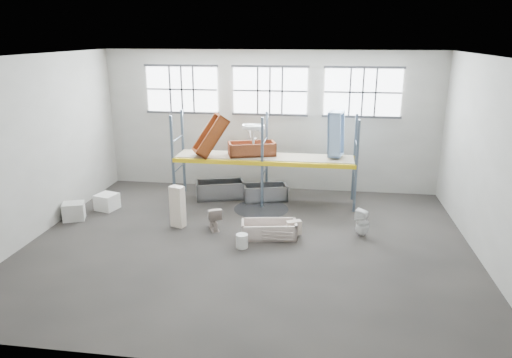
% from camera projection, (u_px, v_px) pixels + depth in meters
% --- Properties ---
extents(floor, '(12.00, 10.00, 0.10)m').
position_uv_depth(floor, '(248.00, 245.00, 12.95)').
color(floor, '#46403B').
rests_on(floor, ground).
extents(ceiling, '(12.00, 10.00, 0.10)m').
position_uv_depth(ceiling, '(247.00, 54.00, 11.44)').
color(ceiling, silver).
rests_on(ceiling, ground).
extents(wall_back, '(12.00, 0.10, 5.00)m').
position_uv_depth(wall_back, '(270.00, 121.00, 16.97)').
color(wall_back, '#A09C93').
rests_on(wall_back, ground).
extents(wall_front, '(12.00, 0.10, 5.00)m').
position_uv_depth(wall_front, '(197.00, 234.00, 7.42)').
color(wall_front, '#9F9C93').
rests_on(wall_front, ground).
extents(wall_left, '(0.10, 10.00, 5.00)m').
position_uv_depth(wall_left, '(32.00, 148.00, 13.02)').
color(wall_left, '#9C9990').
rests_on(wall_left, ground).
extents(wall_right, '(0.10, 10.00, 5.00)m').
position_uv_depth(wall_right, '(495.00, 164.00, 11.37)').
color(wall_right, '#BAB6AB').
rests_on(wall_right, ground).
extents(window_left, '(2.60, 0.04, 1.60)m').
position_uv_depth(window_left, '(182.00, 89.00, 16.98)').
color(window_left, white).
rests_on(window_left, wall_back).
extents(window_mid, '(2.60, 0.04, 1.60)m').
position_uv_depth(window_mid, '(270.00, 91.00, 16.54)').
color(window_mid, white).
rests_on(window_mid, wall_back).
extents(window_right, '(2.60, 0.04, 1.60)m').
position_uv_depth(window_right, '(363.00, 92.00, 16.11)').
color(window_right, white).
rests_on(window_right, wall_back).
extents(rack_upright_la, '(0.08, 0.08, 3.00)m').
position_uv_depth(rack_upright_la, '(173.00, 160.00, 15.65)').
color(rack_upright_la, slate).
rests_on(rack_upright_la, floor).
extents(rack_upright_lb, '(0.08, 0.08, 3.00)m').
position_uv_depth(rack_upright_lb, '(183.00, 152.00, 16.78)').
color(rack_upright_lb, slate).
rests_on(rack_upright_lb, floor).
extents(rack_upright_ma, '(0.08, 0.08, 3.00)m').
position_uv_depth(rack_upright_ma, '(262.00, 163.00, 15.24)').
color(rack_upright_ma, slate).
rests_on(rack_upright_ma, floor).
extents(rack_upright_mb, '(0.08, 0.08, 3.00)m').
position_uv_depth(rack_upright_mb, '(267.00, 154.00, 16.37)').
color(rack_upright_mb, slate).
rests_on(rack_upright_mb, floor).
extents(rack_upright_ra, '(0.08, 0.08, 3.00)m').
position_uv_depth(rack_upright_ra, '(356.00, 167.00, 14.83)').
color(rack_upright_ra, slate).
rests_on(rack_upright_ra, floor).
extents(rack_upright_rb, '(0.08, 0.08, 3.00)m').
position_uv_depth(rack_upright_rb, '(354.00, 158.00, 15.96)').
color(rack_upright_rb, slate).
rests_on(rack_upright_rb, floor).
extents(rack_beam_front, '(6.00, 0.10, 0.14)m').
position_uv_depth(rack_beam_front, '(262.00, 163.00, 15.24)').
color(rack_beam_front, yellow).
rests_on(rack_beam_front, floor).
extents(rack_beam_back, '(6.00, 0.10, 0.14)m').
position_uv_depth(rack_beam_back, '(267.00, 154.00, 16.37)').
color(rack_beam_back, yellow).
rests_on(rack_beam_back, floor).
extents(shelf_deck, '(5.90, 1.10, 0.03)m').
position_uv_depth(shelf_deck, '(265.00, 156.00, 15.78)').
color(shelf_deck, gray).
rests_on(shelf_deck, floor).
extents(wet_patch, '(1.80, 1.80, 0.00)m').
position_uv_depth(wet_patch, '(261.00, 209.00, 15.49)').
color(wet_patch, black).
rests_on(wet_patch, floor).
extents(bathtub_beige, '(1.65, 0.97, 0.46)m').
position_uv_depth(bathtub_beige, '(269.00, 229.00, 13.29)').
color(bathtub_beige, beige).
rests_on(bathtub_beige, floor).
extents(cistern_spare, '(0.47, 0.35, 0.40)m').
position_uv_depth(cistern_spare, '(294.00, 228.00, 13.29)').
color(cistern_spare, beige).
rests_on(cistern_spare, bathtub_beige).
extents(sink_in_tub, '(0.49, 0.49, 0.15)m').
position_uv_depth(sink_in_tub, '(268.00, 232.00, 13.27)').
color(sink_in_tub, beige).
rests_on(sink_in_tub, bathtub_beige).
extents(toilet_beige, '(0.65, 0.80, 0.71)m').
position_uv_depth(toilet_beige, '(214.00, 218.00, 13.80)').
color(toilet_beige, beige).
rests_on(toilet_beige, floor).
extents(cistern_tall, '(0.47, 0.39, 1.25)m').
position_uv_depth(cistern_tall, '(178.00, 207.00, 13.92)').
color(cistern_tall, '#F4DFC9').
rests_on(cistern_tall, floor).
extents(toilet_white, '(0.47, 0.47, 0.80)m').
position_uv_depth(toilet_white, '(362.00, 223.00, 13.32)').
color(toilet_white, white).
rests_on(toilet_white, floor).
extents(steel_tub_left, '(1.80, 1.22, 0.60)m').
position_uv_depth(steel_tub_left, '(220.00, 190.00, 16.45)').
color(steel_tub_left, '#979A9F').
rests_on(steel_tub_left, floor).
extents(steel_tub_right, '(1.62, 1.08, 0.54)m').
position_uv_depth(steel_tub_right, '(265.00, 192.00, 16.25)').
color(steel_tub_right, '#B1B4BB').
rests_on(steel_tub_right, floor).
extents(rust_tub_flat, '(1.70, 1.17, 0.44)m').
position_uv_depth(rust_tub_flat, '(252.00, 149.00, 15.82)').
color(rust_tub_flat, brown).
rests_on(rust_tub_flat, shelf_deck).
extents(rust_tub_tilted, '(1.39, 1.16, 1.47)m').
position_uv_depth(rust_tub_tilted, '(211.00, 135.00, 15.59)').
color(rust_tub_tilted, '#8E370B').
rests_on(rust_tub_tilted, shelf_deck).
extents(sink_on_shelf, '(0.81, 0.67, 0.65)m').
position_uv_depth(sink_on_shelf, '(253.00, 143.00, 15.40)').
color(sink_on_shelf, white).
rests_on(sink_on_shelf, rust_tub_flat).
extents(blue_tub_upright, '(0.61, 0.78, 1.48)m').
position_uv_depth(blue_tub_upright, '(336.00, 134.00, 15.34)').
color(blue_tub_upright, '#7D9CC7').
rests_on(blue_tub_upright, shelf_deck).
extents(bucket, '(0.35, 0.35, 0.38)m').
position_uv_depth(bucket, '(242.00, 241.00, 12.65)').
color(bucket, silver).
rests_on(bucket, floor).
extents(carton_near, '(0.78, 0.73, 0.54)m').
position_uv_depth(carton_near, '(74.00, 211.00, 14.55)').
color(carton_near, beige).
rests_on(carton_near, floor).
extents(carton_far, '(0.75, 0.75, 0.51)m').
position_uv_depth(carton_far, '(107.00, 202.00, 15.41)').
color(carton_far, silver).
rests_on(carton_far, floor).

